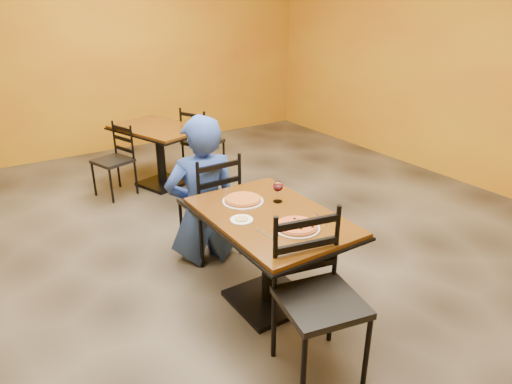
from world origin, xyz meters
TOP-DOWN VIEW (x-y plane):
  - floor at (0.00, 0.00)m, footprint 7.00×8.00m
  - wall_back at (0.00, 4.00)m, footprint 7.00×0.01m
  - wall_right at (3.50, 0.00)m, footprint 0.01×8.00m
  - table_main at (0.00, -0.50)m, footprint 0.83×1.23m
  - table_second at (0.24, 2.21)m, footprint 1.07×1.30m
  - chair_main_near at (-0.15, -1.24)m, footprint 0.54×0.54m
  - chair_main_far at (-0.02, 0.43)m, footprint 0.44×0.44m
  - chair_second_left at (-0.35, 2.21)m, footprint 0.48×0.48m
  - chair_second_right at (0.82, 2.21)m, footprint 0.55×0.55m
  - diner at (-0.10, 0.39)m, footprint 0.72×0.56m
  - plate_main at (0.02, -0.77)m, footprint 0.31×0.31m
  - pizza_main at (0.02, -0.77)m, footprint 0.28×0.28m
  - plate_far at (-0.05, -0.21)m, footprint 0.31×0.31m
  - pizza_far at (-0.05, -0.21)m, footprint 0.28×0.28m
  - side_plate at (-0.22, -0.47)m, footprint 0.16×0.16m
  - dip at (-0.22, -0.47)m, footprint 0.09×0.09m
  - wine_glass at (0.17, -0.35)m, footprint 0.08×0.08m
  - fork at (-0.20, -0.72)m, footprint 0.05×0.19m
  - knife at (0.25, -0.76)m, footprint 0.08×0.20m

SIDE VIEW (x-z plane):
  - floor at x=0.00m, z-range -0.01..0.01m
  - chair_second_left at x=-0.35m, z-range 0.00..0.84m
  - chair_second_right at x=0.82m, z-range 0.00..0.92m
  - chair_main_far at x=-0.02m, z-range 0.00..0.97m
  - chair_main_near at x=-0.15m, z-range 0.00..1.02m
  - table_second at x=0.24m, z-range 0.18..0.93m
  - table_main at x=0.00m, z-range 0.18..0.93m
  - diner at x=-0.10m, z-range 0.00..1.31m
  - fork at x=-0.20m, z-range 0.75..0.75m
  - knife at x=0.25m, z-range 0.75..0.75m
  - plate_main at x=0.02m, z-range 0.75..0.76m
  - plate_far at x=-0.05m, z-range 0.75..0.76m
  - side_plate at x=-0.22m, z-range 0.75..0.76m
  - dip at x=-0.22m, z-range 0.76..0.77m
  - pizza_main at x=0.02m, z-range 0.76..0.78m
  - pizza_far at x=-0.05m, z-range 0.76..0.78m
  - wine_glass at x=0.17m, z-range 0.75..0.93m
  - wall_back at x=0.00m, z-range 0.00..3.00m
  - wall_right at x=3.50m, z-range 0.00..3.00m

